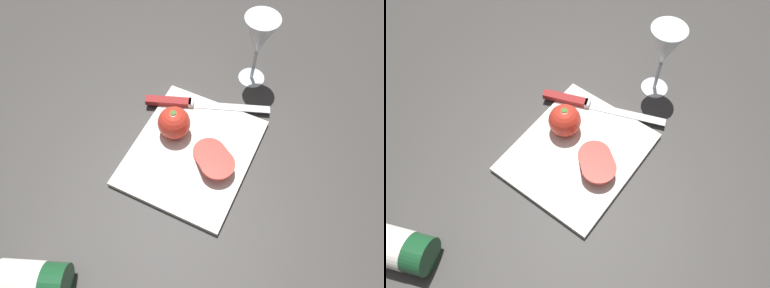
% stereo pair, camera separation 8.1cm
% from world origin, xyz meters
% --- Properties ---
extents(ground_plane, '(3.00, 3.00, 0.00)m').
position_xyz_m(ground_plane, '(0.00, 0.00, 0.00)').
color(ground_plane, '#383533').
extents(cutting_board, '(0.30, 0.26, 0.01)m').
position_xyz_m(cutting_board, '(0.05, 0.03, 0.01)').
color(cutting_board, silver).
rests_on(cutting_board, ground_plane).
extents(wine_bottle, '(0.17, 0.32, 0.08)m').
position_xyz_m(wine_bottle, '(-0.35, 0.20, 0.04)').
color(wine_bottle, '#194C28').
rests_on(wine_bottle, ground_plane).
extents(wine_glass, '(0.08, 0.08, 0.19)m').
position_xyz_m(wine_glass, '(0.33, -0.01, 0.13)').
color(wine_glass, silver).
rests_on(wine_glass, ground_plane).
extents(whole_tomato, '(0.07, 0.07, 0.08)m').
position_xyz_m(whole_tomato, '(0.08, 0.08, 0.05)').
color(whole_tomato, red).
rests_on(whole_tomato, cutting_board).
extents(knife, '(0.13, 0.29, 0.01)m').
position_xyz_m(knife, '(0.16, 0.11, 0.02)').
color(knife, silver).
rests_on(knife, cutting_board).
extents(tomato_slice_stack_near, '(0.11, 0.11, 0.03)m').
position_xyz_m(tomato_slice_stack_near, '(0.05, -0.03, 0.03)').
color(tomato_slice_stack_near, red).
rests_on(tomato_slice_stack_near, cutting_board).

